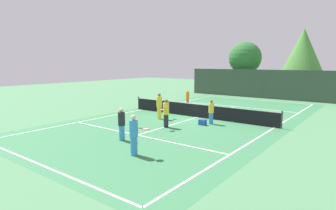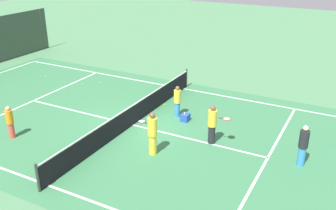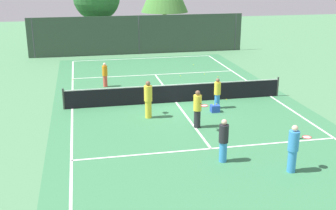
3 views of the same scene
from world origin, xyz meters
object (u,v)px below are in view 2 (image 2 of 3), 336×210
Objects in this scene: tennis_ball_1 at (64,93)px; tennis_ball_4 at (46,76)px; tennis_ball_5 at (151,98)px; tennis_ball_2 at (101,83)px; tennis_ball_0 at (58,169)px; player_1 at (152,133)px; player_4 at (303,145)px; player_2 at (212,124)px; player_3 at (177,101)px; tennis_ball_7 at (164,104)px; ball_crate at (185,117)px; player_0 at (10,122)px; tennis_ball_6 at (82,84)px.

tennis_ball_4 is at bearing 60.98° from tennis_ball_1.
tennis_ball_2 is at bearing 79.29° from tennis_ball_5.
tennis_ball_2 is at bearing -80.14° from tennis_ball_4.
tennis_ball_2 is 1.00× the size of tennis_ball_5.
tennis_ball_0 and tennis_ball_2 have the same top height.
player_4 is at bearing -70.50° from player_1.
player_2 is at bearing -113.80° from tennis_ball_2.
player_3 is at bearing -98.17° from tennis_ball_4.
player_2 is 4.72m from tennis_ball_7.
tennis_ball_1 and tennis_ball_7 have the same top height.
player_4 is 5.87m from ball_crate.
player_3 reaches higher than player_0.
tennis_ball_1 is (3.45, 7.81, -0.91)m from player_1.
tennis_ball_5 is (1.67, 2.87, -0.15)m from ball_crate.
tennis_ball_6 is (6.83, 1.75, -0.73)m from player_0.
player_2 reaches higher than tennis_ball_2.
tennis_ball_7 is (1.22, -5.82, 0.00)m from tennis_ball_1.
player_2 is 3.08m from player_3.
tennis_ball_2 is at bearing 66.20° from player_2.
player_3 is 24.03× the size of tennis_ball_7.
tennis_ball_5 is at bearing 3.62° from tennis_ball_0.
tennis_ball_1 and tennis_ball_5 have the same top height.
tennis_ball_7 is (2.71, 3.77, -0.87)m from player_2.
tennis_ball_2 is (3.89, 8.83, -0.87)m from player_2.
player_4 is 13.38m from tennis_ball_1.
player_4 reaches higher than tennis_ball_5.
player_1 is 5.80m from player_4.
tennis_ball_2 is (8.57, 4.50, 0.00)m from tennis_ball_0.
tennis_ball_0 is 7.41m from tennis_ball_7.
tennis_ball_2 and tennis_ball_6 have the same top height.
tennis_ball_6 is at bearing 85.27° from tennis_ball_7.
player_4 is 25.53× the size of tennis_ball_5.
player_2 is at bearing -126.99° from ball_crate.
tennis_ball_2 is at bearing 50.29° from player_1.
tennis_ball_4 is (3.25, 16.38, -0.83)m from player_4.
tennis_ball_5 is at bearing -90.62° from tennis_ball_4.
player_0 is at bearing 146.56° from tennis_ball_7.
tennis_ball_6 is at bearing -90.29° from tennis_ball_4.
tennis_ball_0 is at bearing -145.68° from tennis_ball_6.
player_3 is at bearing 73.97° from player_4.
player_3 is 0.90m from ball_crate.
tennis_ball_0 is (-6.15, 2.37, -0.15)m from ball_crate.
tennis_ball_1 is 5.04m from tennis_ball_5.
player_4 is at bearing -101.20° from tennis_ball_4.
player_3 is (1.76, 2.53, -0.09)m from player_2.
tennis_ball_0 and tennis_ball_7 have the same top height.
tennis_ball_5 is (1.64, -4.77, 0.00)m from tennis_ball_1.
player_3 is 6.73m from tennis_ball_0.
player_3 is at bearing 55.16° from player_2.
player_1 is 1.09× the size of player_4.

